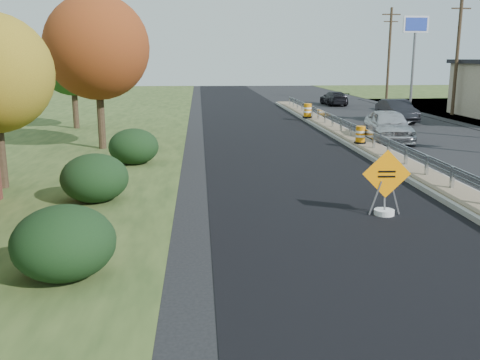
{
  "coord_description": "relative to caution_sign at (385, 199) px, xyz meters",
  "views": [
    {
      "loc": [
        -8.23,
        -16.46,
        4.4
      ],
      "look_at": [
        -7.14,
        -2.13,
        1.1
      ],
      "focal_mm": 40.0,
      "sensor_mm": 36.0,
      "label": 1
    }
  ],
  "objects": [
    {
      "name": "car_dark_far",
      "position": [
        7.54,
        35.87,
        0.17
      ],
      "size": [
        1.97,
        4.55,
        1.31
      ],
      "primitive_type": "imported",
      "rotation": [
        0.0,
        0.0,
        3.17
      ],
      "color": "black",
      "rests_on": "ground"
    },
    {
      "name": "tree_near_back",
      "position": [
        -13.0,
        20.15,
        3.73
      ],
      "size": [
        4.29,
        4.29,
        6.37
      ],
      "color": "#473523",
      "rests_on": "ground"
    },
    {
      "name": "median",
      "position": [
        3.0,
        10.15,
        -0.37
      ],
      "size": [
        1.6,
        55.0,
        0.23
      ],
      "color": "gray",
      "rests_on": "ground"
    },
    {
      "name": "pylon_sign_north",
      "position": [
        13.5,
        32.15,
        5.99
      ],
      "size": [
        2.2,
        0.3,
        7.9
      ],
      "color": "slate",
      "rests_on": "ground"
    },
    {
      "name": "guardrail",
      "position": [
        3.0,
        11.15,
        0.25
      ],
      "size": [
        0.1,
        46.15,
        0.72
      ],
      "color": "silver",
      "rests_on": "median"
    },
    {
      "name": "car_silver",
      "position": [
        4.89,
        13.53,
        0.37
      ],
      "size": [
        2.55,
        5.18,
        1.7
      ],
      "primitive_type": "imported",
      "rotation": [
        0.0,
        0.0,
        -0.11
      ],
      "color": "silver",
      "rests_on": "ground"
    },
    {
      "name": "barrel_median_mid",
      "position": [
        2.75,
        11.52,
        0.16
      ],
      "size": [
        0.58,
        0.58,
        0.86
      ],
      "color": "black",
      "rests_on": "median"
    },
    {
      "name": "barrel_shoulder_far",
      "position": [
        11.39,
        31.82,
        -0.09
      ],
      "size": [
        0.56,
        0.56,
        0.82
      ],
      "color": "black",
      "rests_on": "ground"
    },
    {
      "name": "hedge_mid",
      "position": [
        -8.5,
        2.15,
        0.28
      ],
      "size": [
        2.09,
        2.09,
        1.52
      ],
      "primitive_type": "ellipsoid",
      "color": "black",
      "rests_on": "ground"
    },
    {
      "name": "utility_pole_north",
      "position": [
        14.5,
        41.15,
        4.45
      ],
      "size": [
        1.9,
        0.26,
        9.4
      ],
      "color": "#473523",
      "rests_on": "ground"
    },
    {
      "name": "milled_overlay",
      "position": [
        -1.4,
        12.15,
        -0.48
      ],
      "size": [
        7.2,
        120.0,
        0.01
      ],
      "primitive_type": "cube",
      "color": "black",
      "rests_on": "ground"
    },
    {
      "name": "car_dark_mid",
      "position": [
        8.59,
        22.29,
        0.29
      ],
      "size": [
        1.65,
        4.68,
        1.54
      ],
      "primitive_type": "imported",
      "rotation": [
        0.0,
        0.0,
        0.01
      ],
      "color": "black",
      "rests_on": "ground"
    },
    {
      "name": "tree_near_red",
      "position": [
        -10.0,
        12.15,
        4.38
      ],
      "size": [
        4.95,
        4.95,
        7.35
      ],
      "color": "#473523",
      "rests_on": "ground"
    },
    {
      "name": "barrel_median_far",
      "position": [
        2.45,
        23.25,
        0.23
      ],
      "size": [
        0.68,
        0.68,
        1.0
      ],
      "color": "black",
      "rests_on": "median"
    },
    {
      "name": "hedge_south",
      "position": [
        -8.0,
        -3.85,
        0.28
      ],
      "size": [
        2.09,
        2.09,
        1.52
      ],
      "primitive_type": "ellipsoid",
      "color": "black",
      "rests_on": "ground"
    },
    {
      "name": "utility_pole_nmid",
      "position": [
        14.5,
        26.15,
        4.45
      ],
      "size": [
        1.9,
        0.26,
        9.4
      ],
      "color": "#473523",
      "rests_on": "ground"
    },
    {
      "name": "ground",
      "position": [
        3.0,
        2.15,
        -0.48
      ],
      "size": [
        140.0,
        140.0,
        0.0
      ],
      "primitive_type": "plane",
      "color": "black",
      "rests_on": "ground"
    },
    {
      "name": "hedge_north",
      "position": [
        -8.0,
        8.15,
        0.28
      ],
      "size": [
        2.09,
        2.09,
        1.52
      ],
      "primitive_type": "ellipsoid",
      "color": "black",
      "rests_on": "ground"
    },
    {
      "name": "caution_sign",
      "position": [
        0.0,
        0.0,
        0.0
      ],
      "size": [
        1.37,
        0.57,
        1.89
      ],
      "rotation": [
        0.0,
        0.0,
        -0.05
      ],
      "color": "white",
      "rests_on": "ground"
    }
  ]
}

